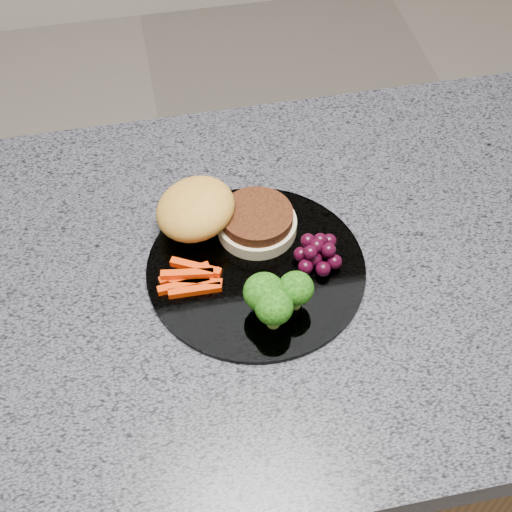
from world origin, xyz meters
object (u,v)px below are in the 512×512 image
(island_cabinet, at_px, (223,446))
(plate, at_px, (256,268))
(grape_bunch, at_px, (318,252))
(burger, at_px, (217,216))

(island_cabinet, bearing_deg, plate, 2.95)
(island_cabinet, height_order, grape_bunch, grape_bunch)
(burger, bearing_deg, grape_bunch, -23.29)
(plate, bearing_deg, burger, 116.42)
(island_cabinet, bearing_deg, burger, 71.78)
(plate, bearing_deg, island_cabinet, -177.05)
(plate, relative_size, burger, 1.40)
(plate, height_order, burger, burger)
(plate, distance_m, burger, 0.08)
(plate, distance_m, grape_bunch, 0.08)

